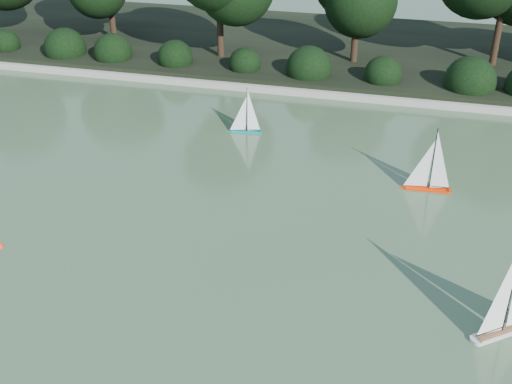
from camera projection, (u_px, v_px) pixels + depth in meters
The scene contains 6 objects.
ground at pixel (195, 293), 9.91m from camera, with size 80.00×80.00×0.00m, color #375030.
pond_coping at pixel (305, 92), 17.48m from camera, with size 40.00×0.35×0.18m, color gray.
far_bank at pixel (328, 49), 20.84m from camera, with size 40.00×8.00×0.30m, color black.
shrub_hedge at pixel (312, 69), 18.07m from camera, with size 29.10×1.10×1.10m.
sailboat_orange at pixel (424, 179), 12.72m from camera, with size 1.05×0.23×1.44m.
sailboat_teal at pixel (243, 125), 15.22m from camera, with size 0.87×0.27×1.18m.
Camera 1 is at (2.93, -7.41, 6.18)m, focal length 45.00 mm.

